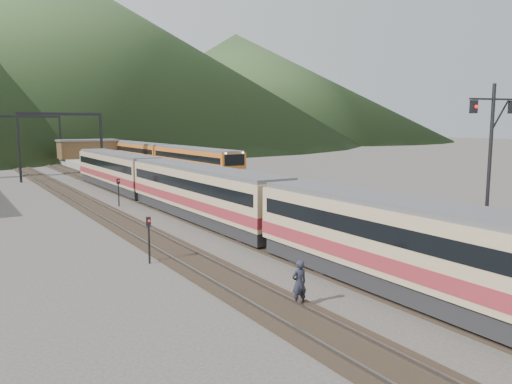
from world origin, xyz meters
TOP-DOWN VIEW (x-y plane):
  - track_main at (0.00, 40.00)m, footprint 2.60×200.00m
  - track_far at (-5.00, 40.00)m, footprint 2.60×200.00m
  - track_second at (11.50, 40.00)m, footprint 2.60×200.00m
  - platform at (5.60, 38.00)m, footprint 8.00×100.00m
  - gantry_near at (-2.85, 55.00)m, footprint 9.55×0.25m
  - gantry_far at (-2.85, 80.00)m, footprint 9.55×0.25m
  - station_shed at (5.60, 78.00)m, footprint 9.40×4.40m
  - hill_b at (30.00, 230.00)m, footprint 220.00×220.00m
  - hill_c at (110.00, 210.00)m, footprint 160.00×160.00m
  - main_train at (0.00, 23.45)m, footprint 2.84×58.26m
  - second_train at (11.50, 69.19)m, footprint 2.95×60.50m
  - signal_mast at (3.35, 4.33)m, footprint 2.13×0.74m
  - short_signal_b at (-3.01, 32.49)m, footprint 0.24×0.19m
  - short_signal_c at (-6.82, 15.07)m, footprint 0.26×0.22m
  - worker at (-4.13, 6.74)m, footprint 0.65×0.45m

SIDE VIEW (x-z plane):
  - track_main at x=0.00m, z-range -0.05..0.18m
  - track_far at x=-5.00m, z-range -0.05..0.18m
  - track_second at x=11.50m, z-range -0.05..0.18m
  - platform at x=5.60m, z-range 0.00..1.00m
  - worker at x=-4.13m, z-range 0.00..1.73m
  - short_signal_b at x=-3.01m, z-range 0.33..2.60m
  - short_signal_c at x=-6.82m, z-range 0.33..2.60m
  - main_train at x=0.00m, z-range 0.23..3.69m
  - second_train at x=11.50m, z-range 0.23..3.83m
  - station_shed at x=5.60m, z-range 1.02..4.12m
  - signal_mast at x=3.35m, z-range 1.78..8.99m
  - gantry_near at x=-2.85m, z-range 1.59..9.59m
  - gantry_far at x=-2.85m, z-range 1.59..9.59m
  - hill_c at x=110.00m, z-range 0.00..50.00m
  - hill_b at x=30.00m, z-range 0.00..75.00m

